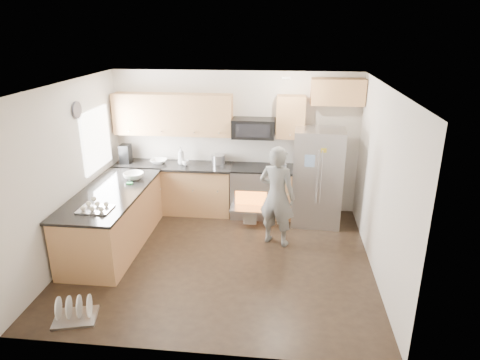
# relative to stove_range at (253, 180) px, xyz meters

# --- Properties ---
(ground) EXTENTS (4.50, 4.50, 0.00)m
(ground) POSITION_rel_stove_range_xyz_m (-0.35, -1.69, -0.68)
(ground) COLOR black
(ground) RESTS_ON ground
(room_shell) EXTENTS (4.54, 4.04, 2.62)m
(room_shell) POSITION_rel_stove_range_xyz_m (-0.39, -1.68, 1.00)
(room_shell) COLOR beige
(room_shell) RESTS_ON ground
(back_cabinet_run) EXTENTS (4.45, 0.64, 2.50)m
(back_cabinet_run) POSITION_rel_stove_range_xyz_m (-0.94, 0.05, 0.29)
(back_cabinet_run) COLOR #B57948
(back_cabinet_run) RESTS_ON ground
(peninsula) EXTENTS (0.96, 2.36, 1.03)m
(peninsula) POSITION_rel_stove_range_xyz_m (-2.10, -1.44, -0.21)
(peninsula) COLOR #B57948
(peninsula) RESTS_ON ground
(stove_range) EXTENTS (0.76, 0.97, 1.79)m
(stove_range) POSITION_rel_stove_range_xyz_m (0.00, 0.00, 0.00)
(stove_range) COLOR #B7B7BC
(stove_range) RESTS_ON ground
(refrigerator) EXTENTS (0.86, 0.69, 1.71)m
(refrigerator) POSITION_rel_stove_range_xyz_m (1.15, -0.24, 0.18)
(refrigerator) COLOR #B7B7BC
(refrigerator) RESTS_ON ground
(person) EXTENTS (0.70, 0.58, 1.64)m
(person) POSITION_rel_stove_range_xyz_m (0.47, -1.09, 0.14)
(person) COLOR slate
(person) RESTS_ON ground
(dish_rack) EXTENTS (0.58, 0.51, 0.31)m
(dish_rack) POSITION_rel_stove_range_xyz_m (-1.89, -3.28, -0.59)
(dish_rack) COLOR #B7B7BC
(dish_rack) RESTS_ON ground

